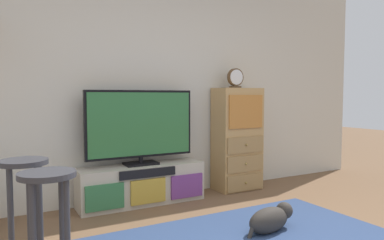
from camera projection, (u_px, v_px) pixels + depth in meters
name	position (u px, v px, depth m)	size (l,w,h in m)	color
back_wall	(157.00, 82.00, 4.26)	(6.40, 0.12, 2.70)	beige
media_console	(142.00, 184.00, 3.96)	(1.38, 0.38, 0.43)	#BCB29E
television	(141.00, 125.00, 3.93)	(1.21, 0.22, 0.82)	black
side_cabinet	(237.00, 139.00, 4.56)	(0.58, 0.38, 1.28)	tan
desk_clock	(235.00, 78.00, 4.47)	(0.22, 0.08, 0.24)	#4C3823
bar_stool_near	(48.00, 202.00, 2.19)	(0.34, 0.34, 0.73)	#333338
bar_stool_far	(24.00, 186.00, 2.60)	(0.34, 0.34, 0.73)	#333338
dog	(271.00, 219.00, 3.14)	(0.54, 0.26, 0.23)	#332D28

